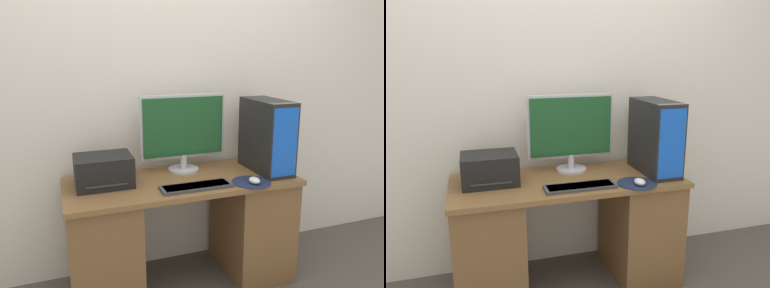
% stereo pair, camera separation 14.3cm
% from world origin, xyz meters
% --- Properties ---
extents(wall_back, '(6.40, 0.05, 2.70)m').
position_xyz_m(wall_back, '(0.00, 0.63, 1.35)').
color(wall_back, silver).
rests_on(wall_back, ground_plane).
extents(desk, '(1.39, 0.57, 0.71)m').
position_xyz_m(desk, '(0.00, 0.29, 0.37)').
color(desk, brown).
rests_on(desk, ground_plane).
extents(monitor, '(0.56, 0.20, 0.49)m').
position_xyz_m(monitor, '(0.07, 0.45, 0.98)').
color(monitor, '#B7B7BC').
rests_on(monitor, desk).
extents(keyboard, '(0.41, 0.13, 0.02)m').
position_xyz_m(keyboard, '(0.03, 0.12, 0.72)').
color(keyboard, '#3D3D42').
rests_on(keyboard, desk).
extents(mousepad, '(0.23, 0.23, 0.00)m').
position_xyz_m(mousepad, '(0.37, 0.09, 0.71)').
color(mousepad, '#19233D').
rests_on(mousepad, desk).
extents(mouse, '(0.06, 0.08, 0.04)m').
position_xyz_m(mouse, '(0.37, 0.06, 0.73)').
color(mouse, silver).
rests_on(mouse, mousepad).
extents(computer_tower, '(0.19, 0.42, 0.46)m').
position_xyz_m(computer_tower, '(0.57, 0.27, 0.94)').
color(computer_tower, black).
rests_on(computer_tower, desk).
extents(printer, '(0.32, 0.26, 0.18)m').
position_xyz_m(printer, '(-0.46, 0.34, 0.79)').
color(printer, black).
rests_on(printer, desk).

